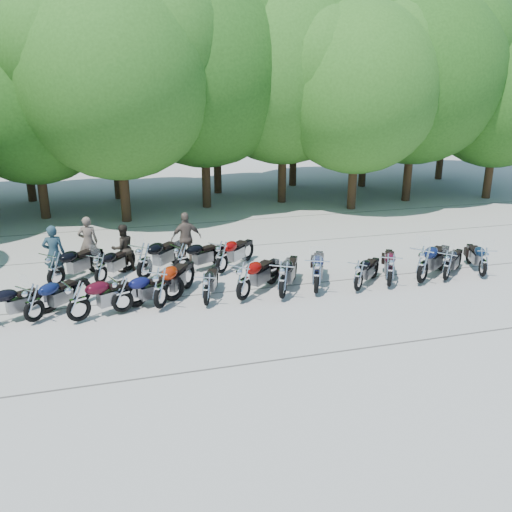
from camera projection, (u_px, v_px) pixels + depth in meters
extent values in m
plane|color=#9E988F|center=(270.00, 307.00, 15.76)|extent=(90.00, 90.00, 0.00)
cylinder|color=#3A2614|center=(42.00, 184.00, 25.19)|extent=(0.44, 0.44, 3.31)
sphere|color=#286319|center=(32.00, 102.00, 24.03)|extent=(7.31, 7.31, 7.31)
cylinder|color=#3A2614|center=(124.00, 179.00, 24.54)|extent=(0.44, 0.44, 3.93)
sphere|color=#357721|center=(116.00, 78.00, 23.17)|extent=(8.70, 8.70, 8.70)
cylinder|color=#3A2614|center=(206.00, 167.00, 27.23)|extent=(0.44, 0.44, 4.13)
sphere|color=#286319|center=(203.00, 71.00, 25.78)|extent=(9.13, 9.13, 9.13)
cylinder|color=#3A2614|center=(282.00, 164.00, 28.36)|extent=(0.44, 0.44, 4.09)
sphere|color=#357721|center=(284.00, 72.00, 26.92)|extent=(9.04, 9.04, 9.04)
cylinder|color=#3A2614|center=(353.00, 173.00, 26.98)|extent=(0.44, 0.44, 3.62)
sphere|color=#357721|center=(358.00, 89.00, 25.71)|extent=(8.00, 8.00, 8.00)
cylinder|color=#3A2614|center=(409.00, 164.00, 28.71)|extent=(0.44, 0.44, 3.98)
sphere|color=#286319|center=(416.00, 76.00, 27.32)|extent=(8.79, 8.79, 8.79)
cylinder|color=#3A2614|center=(490.00, 167.00, 29.43)|extent=(0.44, 0.44, 3.41)
sphere|color=#286319|center=(500.00, 95.00, 28.24)|extent=(7.53, 7.53, 7.53)
cylinder|color=#3A2614|center=(29.00, 168.00, 28.68)|extent=(0.44, 0.44, 3.52)
sphere|color=#357721|center=(18.00, 92.00, 27.44)|extent=(7.78, 7.78, 7.78)
cylinder|color=#3A2614|center=(117.00, 167.00, 29.32)|extent=(0.44, 0.44, 3.42)
sphere|color=#286319|center=(111.00, 94.00, 28.13)|extent=(7.56, 7.56, 7.56)
cylinder|color=#3A2614|center=(217.00, 162.00, 30.73)|extent=(0.44, 0.44, 3.56)
sphere|color=#286319|center=(216.00, 89.00, 29.48)|extent=(7.88, 7.88, 7.88)
cylinder|color=#3A2614|center=(293.00, 155.00, 32.84)|extent=(0.44, 0.44, 3.76)
sphere|color=#286319|center=(295.00, 83.00, 31.52)|extent=(8.31, 8.31, 8.31)
cylinder|color=#3A2614|center=(363.00, 156.00, 32.59)|extent=(0.44, 0.44, 3.63)
sphere|color=#357721|center=(368.00, 87.00, 31.32)|extent=(8.02, 8.02, 8.02)
cylinder|color=#3A2614|center=(442.00, 145.00, 34.80)|extent=(0.44, 0.44, 4.37)
sphere|color=#286319|center=(450.00, 65.00, 33.27)|extent=(9.67, 9.67, 9.67)
imported|color=#1F3641|center=(54.00, 253.00, 17.56)|extent=(0.69, 0.46, 1.88)
imported|color=black|center=(123.00, 248.00, 18.46)|extent=(0.97, 0.86, 1.66)
imported|color=brown|center=(186.00, 238.00, 19.18)|extent=(1.15, 0.58, 1.88)
imported|color=brown|center=(88.00, 242.00, 18.85)|extent=(0.69, 0.47, 1.83)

